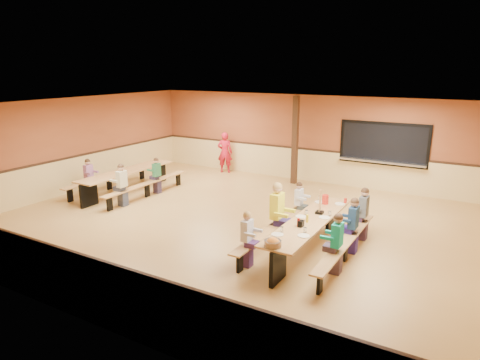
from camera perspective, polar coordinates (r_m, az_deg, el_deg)
The scene contains 23 objects.
ground at distance 11.17m, azimuth -0.82°, elevation -5.70°, with size 12.00×12.00×0.00m, color #A3773E.
room_envelope at distance 10.95m, azimuth -0.84°, elevation -2.31°, with size 12.04×10.04×3.02m.
kitchen_pass_through at distance 14.41m, azimuth 18.56°, elevation 4.37°, with size 2.78×0.28×1.38m.
structural_post at distance 14.69m, azimuth 7.35°, elevation 5.25°, with size 0.18×0.18×3.00m, color #311D10.
cafeteria_table_main at distance 9.40m, azimuth 9.16°, elevation -6.52°, with size 1.91×3.70×0.74m.
cafeteria_table_second at distance 14.07m, azimuth -14.83°, elevation 0.38°, with size 1.91×3.70×0.74m.
seated_child_white_left at distance 8.64m, azimuth 0.94°, elevation -7.93°, with size 0.34×0.28×1.16m, color silver, non-canonical shape.
seated_adult_yellow at distance 9.75m, azimuth 4.94°, elevation -4.48°, with size 0.46×0.38×1.41m, color yellow, non-canonical shape.
seated_child_grey_left at distance 10.93m, azimuth 7.83°, elevation -3.21°, with size 0.33×0.27×1.12m, color silver, non-canonical shape.
seated_child_teal_right at distance 8.55m, azimuth 12.77°, elevation -8.35°, with size 0.37×0.30×1.22m, color #11A68C, non-canonical shape.
seated_child_navy_right at distance 9.56m, azimuth 14.83°, elevation -5.94°, with size 0.38×0.31×1.22m, color navy, non-canonical shape.
seated_child_char_right at distance 10.34m, azimuth 16.11°, elevation -4.40°, with size 0.38×0.31×1.23m, color #4D5257, non-canonical shape.
seated_child_purple_sec at distance 14.12m, azimuth -19.50°, elevation 0.30°, with size 0.34×0.28×1.16m, color #965A84, non-canonical shape.
seated_child_green_sec at distance 13.84m, azimuth -11.03°, elevation 0.56°, with size 0.33×0.27×1.13m, color #2B7045, non-canonical shape.
seated_child_tan_sec at distance 12.77m, azimuth -15.45°, elevation -0.69°, with size 0.38×0.31×1.23m, color beige, non-canonical shape.
standing_woman at distance 16.28m, azimuth -2.03°, elevation 3.71°, with size 0.56×0.37×1.55m, color red.
punch_pitcher at distance 10.44m, azimuth 11.30°, elevation -2.56°, with size 0.16×0.16×0.22m, color red.
chip_bowl at distance 7.91m, azimuth 4.40°, elevation -8.34°, with size 0.32×0.32×0.15m, color orange, non-canonical shape.
napkin_dispenser at distance 8.92m, azimuth 8.12°, elevation -5.78°, with size 0.10×0.14×0.13m, color black.
condiment_mustard at distance 9.17m, azimuth 8.95°, elevation -5.09°, with size 0.06×0.06×0.17m, color yellow.
condiment_ketchup at distance 8.93m, azimuth 7.79°, elevation -5.59°, with size 0.06×0.06×0.17m, color #B2140F.
table_paddle at distance 9.72m, azimuth 10.59°, elevation -3.68°, with size 0.16×0.16×0.56m.
place_settings at distance 9.31m, azimuth 9.22°, elevation -4.98°, with size 0.65×3.30×0.11m, color beige, non-canonical shape.
Camera 1 is at (5.38, -8.97, 3.93)m, focal length 32.00 mm.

